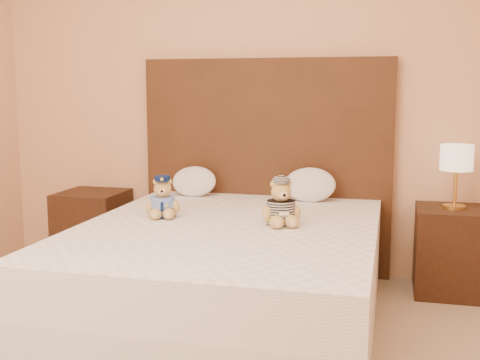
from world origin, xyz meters
name	(u,v)px	position (x,y,z in m)	size (l,w,h in m)	color
bed	(228,273)	(0.00, 1.20, 0.28)	(1.60, 2.00, 0.55)	white
headboard	(266,166)	(0.00, 2.21, 0.75)	(1.75, 0.08, 1.50)	#492716
nightstand_left	(93,229)	(-1.25, 2.00, 0.28)	(0.45, 0.45, 0.55)	#351D11
nightstand_right	(452,251)	(1.25, 2.00, 0.28)	(0.45, 0.45, 0.55)	#351D11
lamp	(457,161)	(1.25, 2.00, 0.85)	(0.20, 0.20, 0.40)	gold
teddy_police	(163,197)	(-0.42, 1.30, 0.67)	(0.21, 0.20, 0.24)	#B79247
teddy_prisoner	(281,202)	(0.28, 1.26, 0.68)	(0.23, 0.22, 0.25)	#B79247
pillow_left	(194,180)	(-0.47, 2.03, 0.66)	(0.32, 0.20, 0.22)	white
pillow_right	(310,183)	(0.34, 2.03, 0.67)	(0.34, 0.22, 0.24)	white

